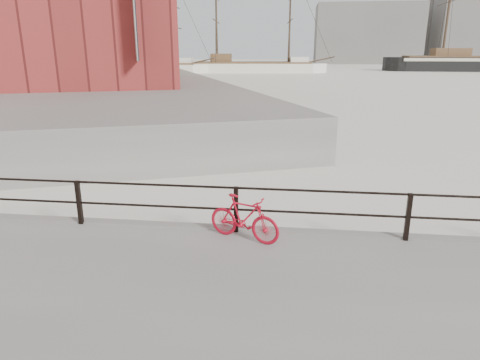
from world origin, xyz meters
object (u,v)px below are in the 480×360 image
(schooner_mid, at_px, (253,72))
(workboat_near, at_px, (37,97))
(workboat_far, at_px, (54,84))
(bicycle, at_px, (244,218))
(schooner_left, at_px, (147,73))

(schooner_mid, xyz_separation_m, workboat_near, (-15.33, -47.50, 0.00))
(workboat_far, bearing_deg, workboat_near, -63.31)
(bicycle, bearing_deg, workboat_far, 146.07)
(schooner_mid, distance_m, workboat_far, 39.80)
(bicycle, xyz_separation_m, schooner_mid, (-7.13, 76.53, -0.82))
(bicycle, distance_m, schooner_left, 77.46)
(workboat_near, distance_m, workboat_far, 15.57)
(workboat_far, bearing_deg, schooner_mid, 59.12)
(schooner_left, height_order, workboat_near, schooner_left)
(schooner_left, distance_m, workboat_far, 29.53)
(schooner_left, distance_m, workboat_near, 43.85)
(schooner_mid, bearing_deg, workboat_near, -112.75)
(bicycle, xyz_separation_m, workboat_far, (-28.89, 43.20, -0.82))
(schooner_mid, xyz_separation_m, schooner_left, (-19.70, -3.86, 0.00))
(bicycle, distance_m, workboat_far, 51.98)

